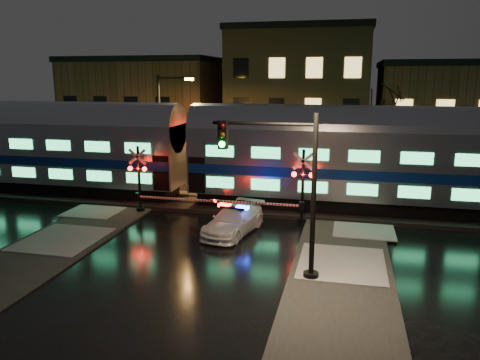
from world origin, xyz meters
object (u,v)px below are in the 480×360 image
(police_car, at_px, (233,221))
(crossing_signal_right, at_px, (295,194))
(crossing_signal_left, at_px, (145,186))
(traffic_light, at_px, (287,193))
(streetlight, at_px, (163,123))

(police_car, height_order, crossing_signal_right, crossing_signal_right)
(crossing_signal_right, height_order, crossing_signal_left, crossing_signal_right)
(traffic_light, bearing_deg, crossing_signal_right, 106.40)
(crossing_signal_right, distance_m, streetlight, 12.42)
(crossing_signal_right, xyz_separation_m, streetlight, (-10.06, 6.70, 2.85))
(streetlight, bearing_deg, traffic_light, -52.59)
(police_car, xyz_separation_m, crossing_signal_right, (2.81, 2.25, 0.99))
(police_car, relative_size, traffic_light, 0.75)
(police_car, distance_m, streetlight, 12.14)
(crossing_signal_right, distance_m, crossing_signal_left, 8.57)
(crossing_signal_right, bearing_deg, crossing_signal_left, -179.98)
(traffic_light, height_order, streetlight, streetlight)
(police_car, xyz_separation_m, crossing_signal_left, (-5.75, 2.25, 0.93))
(streetlight, bearing_deg, police_car, -50.99)
(police_car, xyz_separation_m, streetlight, (-7.25, 8.95, 3.84))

